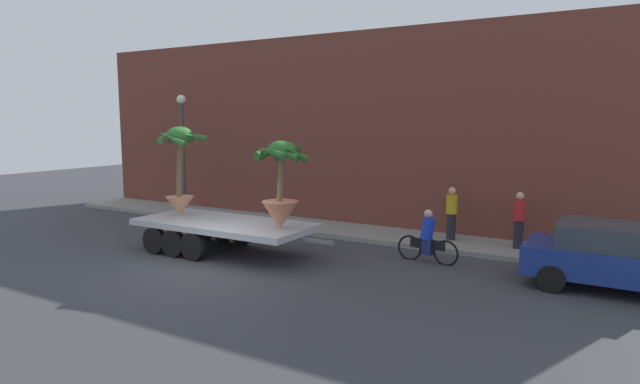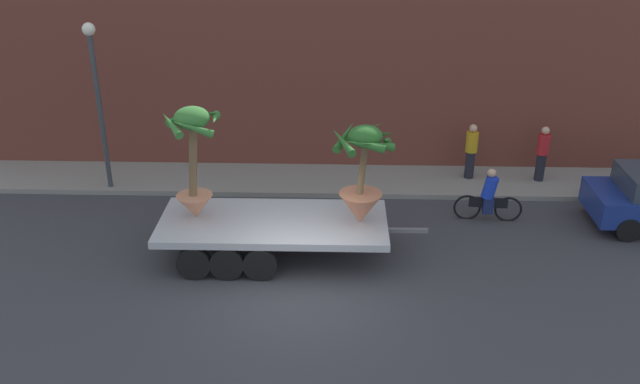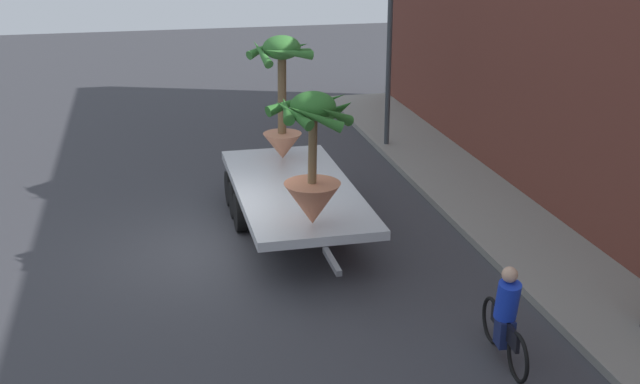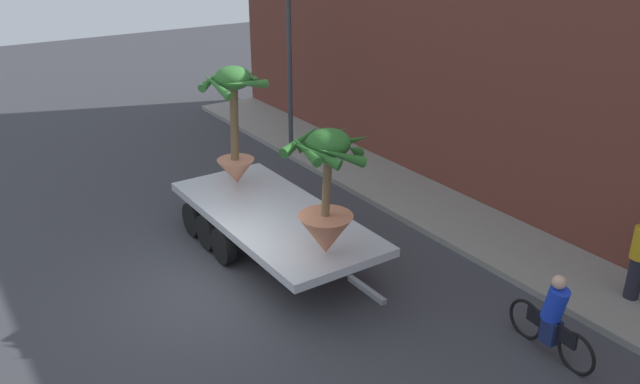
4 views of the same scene
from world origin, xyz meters
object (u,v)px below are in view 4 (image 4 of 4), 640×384
object	(u,v)px
potted_palm_middle	(327,198)
cyclist	(553,319)
pedestrian_far_left	(640,256)
street_lamp	(289,49)
potted_palm_rear	(235,122)
flatbed_trailer	(268,217)

from	to	relation	value
potted_palm_middle	cyclist	bearing A→B (deg)	31.80
pedestrian_far_left	street_lamp	world-z (taller)	street_lamp
potted_palm_middle	street_lamp	bearing A→B (deg)	153.30
potted_palm_rear	cyclist	bearing A→B (deg)	15.02
potted_palm_rear	pedestrian_far_left	world-z (taller)	potted_palm_rear
flatbed_trailer	cyclist	distance (m)	6.25
potted_palm_middle	pedestrian_far_left	size ratio (longest dim) A/B	1.44
potted_palm_rear	street_lamp	world-z (taller)	street_lamp
pedestrian_far_left	street_lamp	bearing A→B (deg)	-174.63
cyclist	street_lamp	world-z (taller)	street_lamp
potted_palm_middle	flatbed_trailer	bearing A→B (deg)	178.29
flatbed_trailer	potted_palm_middle	world-z (taller)	potted_palm_middle
cyclist	flatbed_trailer	bearing A→B (deg)	-160.32
flatbed_trailer	potted_palm_rear	distance (m)	2.36
street_lamp	cyclist	bearing A→B (deg)	-7.98
flatbed_trailer	cyclist	xyz separation A→B (m)	(5.88, 2.10, -0.09)
potted_palm_rear	potted_palm_middle	bearing A→B (deg)	-2.43
cyclist	pedestrian_far_left	bearing A→B (deg)	92.03
cyclist	street_lamp	distance (m)	11.25
potted_palm_middle	potted_palm_rear	bearing A→B (deg)	177.57
cyclist	pedestrian_far_left	size ratio (longest dim) A/B	1.08
potted_palm_rear	cyclist	size ratio (longest dim) A/B	1.53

